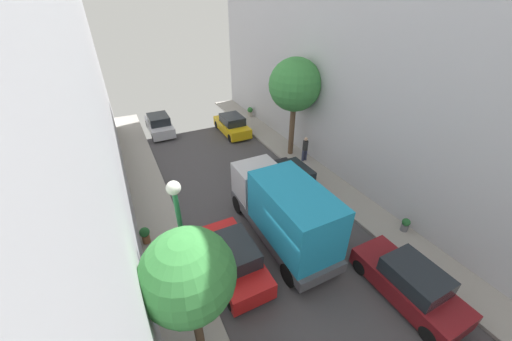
{
  "coord_description": "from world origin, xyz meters",
  "views": [
    {
      "loc": [
        -5.51,
        -6.65,
        9.86
      ],
      "look_at": [
        1.37,
        6.99,
        0.5
      ],
      "focal_mm": 19.96,
      "sensor_mm": 36.0,
      "label": 1
    }
  ],
  "objects_px": {
    "parked_car_left_2": "(233,258)",
    "potted_plant_3": "(145,234)",
    "parked_car_right_2": "(409,283)",
    "street_tree_2": "(188,276)",
    "delivery_truck": "(283,210)",
    "parked_car_right_3": "(293,179)",
    "potted_plant_5": "(405,224)",
    "lamp_post": "(181,227)",
    "street_tree_1": "(295,85)",
    "parked_car_right_4": "(232,125)",
    "pedestrian": "(305,148)",
    "parked_car_left_3": "(159,125)",
    "potted_plant_4": "(250,112)"
  },
  "relations": [
    {
      "from": "delivery_truck",
      "to": "street_tree_1",
      "type": "distance_m",
      "value": 9.15
    },
    {
      "from": "parked_car_right_2",
      "to": "lamp_post",
      "type": "bearing_deg",
      "value": 153.63
    },
    {
      "from": "parked_car_left_3",
      "to": "delivery_truck",
      "type": "relative_size",
      "value": 0.64
    },
    {
      "from": "parked_car_right_4",
      "to": "street_tree_2",
      "type": "relative_size",
      "value": 0.86
    },
    {
      "from": "parked_car_right_2",
      "to": "lamp_post",
      "type": "xyz_separation_m",
      "value": [
        -7.3,
        3.62,
        2.86
      ]
    },
    {
      "from": "parked_car_left_2",
      "to": "delivery_truck",
      "type": "relative_size",
      "value": 0.64
    },
    {
      "from": "parked_car_left_2",
      "to": "potted_plant_5",
      "type": "relative_size",
      "value": 6.06
    },
    {
      "from": "parked_car_left_3",
      "to": "potted_plant_5",
      "type": "bearing_deg",
      "value": -64.88
    },
    {
      "from": "parked_car_right_4",
      "to": "street_tree_1",
      "type": "bearing_deg",
      "value": -67.56
    },
    {
      "from": "parked_car_left_2",
      "to": "potted_plant_5",
      "type": "xyz_separation_m",
      "value": [
        8.24,
        -1.67,
        -0.21
      ]
    },
    {
      "from": "street_tree_1",
      "to": "parked_car_left_3",
      "type": "bearing_deg",
      "value": 132.76
    },
    {
      "from": "parked_car_left_2",
      "to": "lamp_post",
      "type": "distance_m",
      "value": 3.46
    },
    {
      "from": "street_tree_1",
      "to": "street_tree_2",
      "type": "bearing_deg",
      "value": -134.11
    },
    {
      "from": "street_tree_2",
      "to": "potted_plant_3",
      "type": "xyz_separation_m",
      "value": [
        -0.83,
        5.72,
        -3.15
      ]
    },
    {
      "from": "pedestrian",
      "to": "delivery_truck",
      "type": "bearing_deg",
      "value": -132.86
    },
    {
      "from": "parked_car_right_2",
      "to": "potted_plant_4",
      "type": "bearing_deg",
      "value": 81.62
    },
    {
      "from": "parked_car_right_2",
      "to": "potted_plant_4",
      "type": "distance_m",
      "value": 19.93
    },
    {
      "from": "parked_car_left_2",
      "to": "potted_plant_4",
      "type": "xyz_separation_m",
      "value": [
        8.31,
        15.64,
        -0.12
      ]
    },
    {
      "from": "parked_car_right_3",
      "to": "potted_plant_5",
      "type": "bearing_deg",
      "value": -62.92
    },
    {
      "from": "delivery_truck",
      "to": "parked_car_right_4",
      "type": "bearing_deg",
      "value": 77.77
    },
    {
      "from": "parked_car_right_2",
      "to": "parked_car_left_3",
      "type": "bearing_deg",
      "value": 105.13
    },
    {
      "from": "parked_car_right_2",
      "to": "street_tree_2",
      "type": "bearing_deg",
      "value": 168.8
    },
    {
      "from": "parked_car_left_2",
      "to": "potted_plant_3",
      "type": "bearing_deg",
      "value": 134.01
    },
    {
      "from": "parked_car_right_3",
      "to": "potted_plant_3",
      "type": "xyz_separation_m",
      "value": [
        -8.44,
        -0.73,
        -0.11
      ]
    },
    {
      "from": "parked_car_right_2",
      "to": "delivery_truck",
      "type": "relative_size",
      "value": 0.64
    },
    {
      "from": "parked_car_left_2",
      "to": "potted_plant_3",
      "type": "xyz_separation_m",
      "value": [
        -3.04,
        3.15,
        -0.11
      ]
    },
    {
      "from": "pedestrian",
      "to": "lamp_post",
      "type": "distance_m",
      "value": 12.18
    },
    {
      "from": "parked_car_left_3",
      "to": "delivery_truck",
      "type": "height_order",
      "value": "delivery_truck"
    },
    {
      "from": "parked_car_right_4",
      "to": "potted_plant_4",
      "type": "relative_size",
      "value": 4.82
    },
    {
      "from": "parked_car_right_2",
      "to": "parked_car_left_2",
      "type": "bearing_deg",
      "value": 142.94
    },
    {
      "from": "parked_car_left_2",
      "to": "parked_car_left_3",
      "type": "distance_m",
      "value": 15.89
    },
    {
      "from": "potted_plant_3",
      "to": "lamp_post",
      "type": "relative_size",
      "value": 0.16
    },
    {
      "from": "street_tree_1",
      "to": "street_tree_2",
      "type": "relative_size",
      "value": 1.35
    },
    {
      "from": "delivery_truck",
      "to": "lamp_post",
      "type": "distance_m",
      "value": 5.05
    },
    {
      "from": "parked_car_right_3",
      "to": "parked_car_left_2",
      "type": "bearing_deg",
      "value": -144.32
    },
    {
      "from": "parked_car_left_2",
      "to": "parked_car_right_2",
      "type": "xyz_separation_m",
      "value": [
        5.4,
        -4.08,
        0.0
      ]
    },
    {
      "from": "parked_car_left_2",
      "to": "potted_plant_3",
      "type": "distance_m",
      "value": 4.38
    },
    {
      "from": "parked_car_left_3",
      "to": "pedestrian",
      "type": "relative_size",
      "value": 2.44
    },
    {
      "from": "parked_car_left_3",
      "to": "potted_plant_3",
      "type": "height_order",
      "value": "parked_car_left_3"
    },
    {
      "from": "street_tree_2",
      "to": "parked_car_left_3",
      "type": "bearing_deg",
      "value": 83.19
    },
    {
      "from": "pedestrian",
      "to": "parked_car_left_3",
      "type": "bearing_deg",
      "value": 129.5
    },
    {
      "from": "parked_car_left_2",
      "to": "potted_plant_3",
      "type": "relative_size",
      "value": 5.08
    },
    {
      "from": "parked_car_left_3",
      "to": "parked_car_right_3",
      "type": "xyz_separation_m",
      "value": [
        5.4,
        -12.02,
        0.0
      ]
    },
    {
      "from": "parked_car_left_3",
      "to": "parked_car_right_3",
      "type": "distance_m",
      "value": 13.17
    },
    {
      "from": "delivery_truck",
      "to": "potted_plant_3",
      "type": "relative_size",
      "value": 7.99
    },
    {
      "from": "parked_car_right_2",
      "to": "street_tree_1",
      "type": "distance_m",
      "value": 12.65
    },
    {
      "from": "parked_car_right_4",
      "to": "potted_plant_5",
      "type": "distance_m",
      "value": 15.03
    },
    {
      "from": "delivery_truck",
      "to": "potted_plant_5",
      "type": "xyz_separation_m",
      "value": [
        5.54,
        -2.3,
        -1.27
      ]
    },
    {
      "from": "delivery_truck",
      "to": "street_tree_1",
      "type": "height_order",
      "value": "street_tree_1"
    },
    {
      "from": "street_tree_1",
      "to": "street_tree_2",
      "type": "height_order",
      "value": "street_tree_1"
    }
  ]
}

